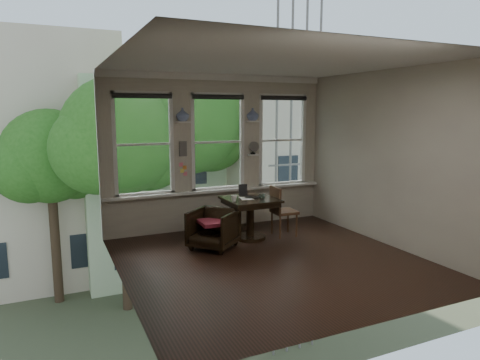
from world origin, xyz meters
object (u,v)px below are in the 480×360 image
table (250,219)px  armchair_left (213,229)px  side_chair_right (284,211)px  laptop (255,198)px  mug (234,198)px

table → armchair_left: (-0.81, -0.24, -0.04)m
table → side_chair_right: (0.67, -0.07, 0.09)m
table → laptop: size_ratio=2.59×
laptop → mug: mug is taller
side_chair_right → laptop: (-0.61, 0.02, 0.30)m
mug → laptop: bearing=9.0°
table → mug: bearing=-162.5°
side_chair_right → mug: side_chair_right is taller
armchair_left → laptop: laptop is taller
table → armchair_left: size_ratio=1.23×
table → mug: 0.58m
laptop → mug: size_ratio=3.19×
table → mug: mug is taller
armchair_left → mug: mug is taller
table → laptop: bearing=-36.3°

